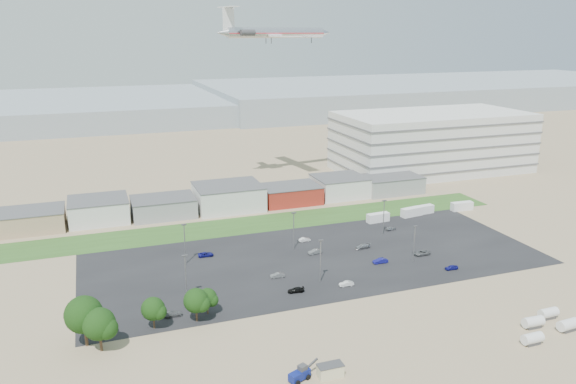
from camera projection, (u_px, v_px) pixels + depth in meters
name	position (u px, v px, depth m)	size (l,w,h in m)	color
ground	(329.00, 293.00, 129.46)	(700.00, 700.00, 0.00)	#857154
parking_lot	(315.00, 258.00, 149.18)	(120.00, 50.00, 0.01)	black
grass_strip	(262.00, 223.00, 176.51)	(160.00, 16.00, 0.02)	#2E511E
hills_backdrop	(210.00, 105.00, 426.22)	(700.00, 200.00, 9.00)	gray
building_row	(196.00, 200.00, 187.07)	(170.00, 20.00, 8.00)	silver
parking_garage	(432.00, 142.00, 241.24)	(80.00, 40.00, 25.00)	silver
portable_shed	(330.00, 370.00, 97.80)	(4.61, 2.40, 2.32)	beige
telehandler	(299.00, 374.00, 96.62)	(6.42, 2.14, 2.67)	navy
storage_tank_nw	(533.00, 322.00, 114.00)	(4.28, 2.14, 2.57)	silver
storage_tank_ne	(548.00, 313.00, 117.70)	(4.10, 2.05, 2.46)	silver
storage_tank_sw	(532.00, 338.00, 107.95)	(4.14, 2.07, 2.49)	silver
storage_tank_se	(568.00, 325.00, 112.82)	(4.39, 2.20, 2.64)	silver
box_trailer_a	(378.00, 218.00, 177.58)	(7.40, 2.31, 2.77)	silver
box_trailer_b	(412.00, 212.00, 183.03)	(7.55, 2.36, 2.83)	silver
box_trailer_c	(423.00, 210.00, 185.57)	(7.29, 2.28, 2.73)	silver
box_trailer_d	(462.00, 206.00, 189.06)	(7.54, 2.36, 2.83)	silver
tree_far_left	(84.00, 318.00, 106.15)	(7.71, 7.71, 11.57)	black
tree_left	(99.00, 327.00, 104.61)	(6.60, 6.60, 9.90)	black
tree_mid	(153.00, 311.00, 112.96)	(5.11, 5.11, 7.67)	black
tree_right	(196.00, 303.00, 115.66)	(5.53, 5.53, 8.29)	black
tree_near	(207.00, 300.00, 118.99)	(4.40, 4.40, 6.60)	black
lightpole_front_l	(186.00, 278.00, 124.83)	(1.26, 0.52, 10.71)	slate
lightpole_front_m	(320.00, 261.00, 133.74)	(1.27, 0.53, 10.76)	slate
lightpole_front_r	(414.00, 244.00, 145.92)	(1.16, 0.48, 9.85)	slate
lightpole_back_l	(185.00, 244.00, 144.38)	(1.27, 0.53, 10.80)	slate
lightpole_back_m	(294.00, 231.00, 154.26)	(1.25, 0.52, 10.60)	slate
lightpole_back_r	(384.00, 218.00, 165.12)	(1.25, 0.52, 10.66)	slate
airliner	(276.00, 33.00, 207.95)	(47.94, 32.69, 14.16)	silver
parked_car_0	(422.00, 253.00, 151.22)	(2.06, 4.47, 1.24)	#595B5E
parked_car_1	(380.00, 261.00, 145.91)	(1.38, 3.97, 1.31)	navy
parked_car_2	(451.00, 267.00, 142.00)	(1.37, 3.40, 1.16)	navy
parked_car_3	(296.00, 290.00, 129.62)	(1.58, 3.88, 1.13)	black
parked_car_4	(277.00, 275.00, 137.42)	(1.24, 3.55, 1.17)	#595B5E
parked_car_7	(315.00, 252.00, 152.06)	(1.35, 3.88, 1.28)	#595B5E
parked_car_8	(391.00, 228.00, 170.25)	(1.32, 3.27, 1.12)	#A5A5AA
parked_car_9	(206.00, 254.00, 150.32)	(1.92, 4.17, 1.16)	navy
parked_car_10	(173.00, 314.00, 118.66)	(1.61, 3.97, 1.15)	#595B5E
parked_car_11	(305.00, 240.00, 161.06)	(1.21, 3.46, 1.14)	silver
parked_car_12	(363.00, 246.00, 155.84)	(1.77, 4.36, 1.27)	#A5A5AA
parked_car_13	(346.00, 284.00, 132.83)	(1.23, 3.52, 1.16)	silver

